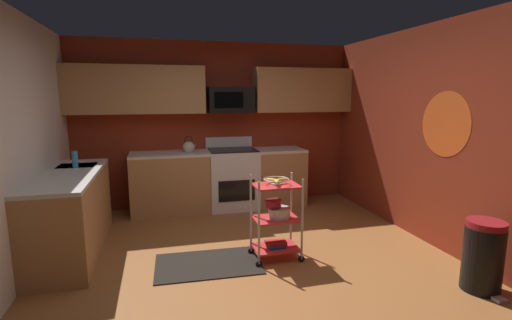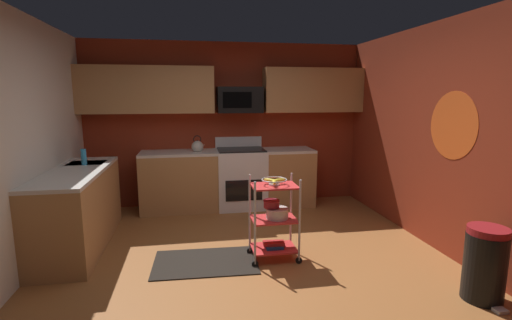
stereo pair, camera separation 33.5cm
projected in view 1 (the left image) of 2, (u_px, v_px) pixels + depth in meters
floor at (254, 267)px, 3.92m from camera, size 4.40×4.80×0.04m
wall_back at (216, 125)px, 6.01m from camera, size 4.52×0.06×2.60m
wall_right at (442, 137)px, 4.26m from camera, size 0.06×4.80×2.60m
wall_flower_decal at (445, 124)px, 4.16m from camera, size 0.00×0.73×0.73m
counter_run at (170, 191)px, 5.16m from camera, size 3.55×2.47×0.92m
oven_range at (233, 178)px, 5.89m from camera, size 0.76×0.65×1.10m
upper_cabinets at (215, 90)px, 5.72m from camera, size 4.40×0.33×0.70m
microwave at (230, 100)px, 5.78m from camera, size 0.70×0.39×0.40m
rolling_cart at (276, 219)px, 4.03m from camera, size 0.54×0.37×0.91m
fruit_bowl at (276, 180)px, 3.95m from camera, size 0.27×0.27×0.07m
mixing_bowl_large at (279, 212)px, 4.03m from camera, size 0.25×0.25×0.11m
mixing_bowl_small at (273, 203)px, 4.03m from camera, size 0.18×0.18×0.08m
book_stack at (276, 244)px, 4.08m from camera, size 0.24×0.18×0.06m
kettle at (189, 147)px, 5.63m from camera, size 0.21×0.18×0.26m
dish_soap_bottle at (75, 159)px, 4.41m from camera, size 0.06×0.06×0.20m
trash_can at (483, 256)px, 3.38m from camera, size 0.34×0.42×0.66m
floor_rug at (208, 264)px, 3.94m from camera, size 1.13×0.74×0.01m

